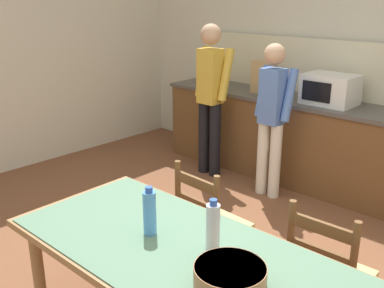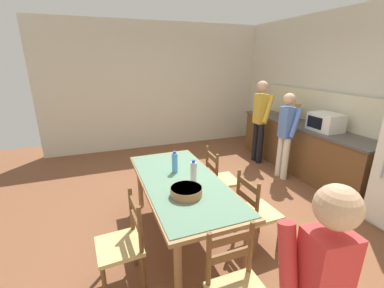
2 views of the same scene
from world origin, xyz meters
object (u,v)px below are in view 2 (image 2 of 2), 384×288
object	(u,v)px
paper_bag	(293,112)
chair_side_near_right	(123,244)
chair_side_far_left	(220,180)
bottle_near_centre	(175,163)
person_at_counter	(286,132)
person_at_sink	(260,118)
chair_side_far_right	(256,212)
microwave	(326,122)
serving_bowl	(186,191)
dining_table	(182,187)
bottle_off_centre	(194,172)

from	to	relation	value
paper_bag	chair_side_near_right	xyz separation A→B (m)	(1.89, -3.49, -0.66)
chair_side_far_left	chair_side_near_right	world-z (taller)	same
bottle_near_centre	person_at_counter	xyz separation A→B (m)	(-0.74, 2.26, -0.03)
chair_side_near_right	bottle_near_centre	bearing A→B (deg)	129.72
chair_side_far_left	person_at_sink	world-z (taller)	person_at_sink
bottle_near_centre	chair_side_far_right	size ratio (longest dim) A/B	0.30
microwave	serving_bowl	bearing A→B (deg)	-70.69
chair_side_far_left	serving_bowl	bearing A→B (deg)	138.16
microwave	dining_table	world-z (taller)	microwave
microwave	person_at_sink	world-z (taller)	person_at_sink
bottle_off_centre	person_at_sink	distance (m)	2.88
serving_bowl	chair_side_far_right	distance (m)	0.88
chair_side_far_right	dining_table	bearing A→B (deg)	57.91
dining_table	person_at_sink	world-z (taller)	person_at_sink
chair_side_far_left	microwave	bearing A→B (deg)	-81.50
microwave	bottle_off_centre	distance (m)	2.78
paper_bag	bottle_off_centre	bearing A→B (deg)	-59.93
chair_side_near_right	person_at_sink	bearing A→B (deg)	122.74
dining_table	person_at_sink	distance (m)	2.92
person_at_counter	bottle_off_centre	bearing A→B (deg)	-153.29
microwave	dining_table	distance (m)	2.88
bottle_off_centre	person_at_counter	distance (m)	2.40
bottle_off_centre	chair_side_far_right	size ratio (longest dim) A/B	0.30
chair_side_far_left	person_at_sink	distance (m)	2.12
person_at_counter	paper_bag	bearing A→B (deg)	41.91
bottle_near_centre	person_at_sink	world-z (taller)	person_at_sink
microwave	person_at_sink	size ratio (longest dim) A/B	0.30
dining_table	serving_bowl	world-z (taller)	serving_bowl
paper_bag	bottle_near_centre	size ratio (longest dim) A/B	1.33
microwave	chair_side_near_right	size ratio (longest dim) A/B	0.55
dining_table	person_at_counter	bearing A→B (deg)	113.57
serving_bowl	person_at_sink	xyz separation A→B (m)	(-2.14, 2.34, 0.13)
dining_table	serving_bowl	distance (m)	0.37
bottle_near_centre	chair_side_far_left	xyz separation A→B (m)	(-0.21, 0.73, -0.45)
paper_bag	chair_side_far_left	distance (m)	2.37
dining_table	serving_bowl	xyz separation A→B (m)	(0.34, -0.06, 0.13)
microwave	bottle_near_centre	distance (m)	2.82
bottle_off_centre	chair_side_far_left	world-z (taller)	bottle_off_centre
person_at_sink	paper_bag	bearing A→B (deg)	-35.87
serving_bowl	chair_side_near_right	xyz separation A→B (m)	(0.10, -0.66, -0.38)
chair_side_far_right	chair_side_far_left	world-z (taller)	same
dining_table	chair_side_far_left	bearing A→B (deg)	121.96
bottle_off_centre	chair_side_near_right	distance (m)	1.01
serving_bowl	bottle_off_centre	bearing A→B (deg)	145.15
microwave	chair_side_far_left	bearing A→B (deg)	-84.34
bottle_off_centre	chair_side_far_left	distance (m)	0.93
dining_table	bottle_near_centre	distance (m)	0.32
chair_side_far_right	person_at_counter	size ratio (longest dim) A/B	0.59
bottle_off_centre	bottle_near_centre	bearing A→B (deg)	-161.33
bottle_near_centre	person_at_counter	bearing A→B (deg)	108.18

